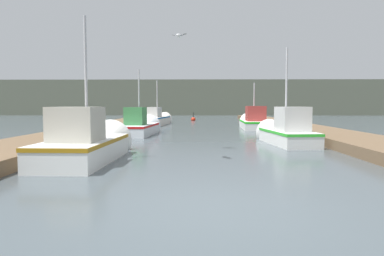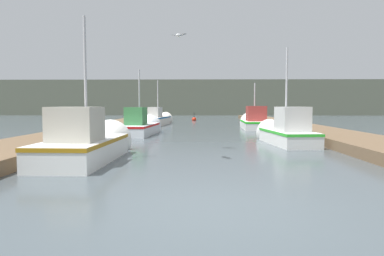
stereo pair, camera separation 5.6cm
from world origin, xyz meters
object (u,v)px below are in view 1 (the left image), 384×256
(channel_buoy, at_px, (193,119))
(fishing_boat_4, at_px, (158,119))
(fishing_boat_2, at_px, (140,127))
(fishing_boat_0, at_px, (89,143))
(mooring_piling_3, at_px, (151,116))
(mooring_piling_2, at_px, (257,116))
(mooring_piling_0, at_px, (152,117))
(fishing_boat_1, at_px, (285,132))
(mooring_piling_1, at_px, (262,120))
(seagull_1, at_px, (179,35))
(fishing_boat_3, at_px, (253,121))

(channel_buoy, bearing_deg, fishing_boat_4, -111.87)
(fishing_boat_2, bearing_deg, fishing_boat_0, -86.42)
(fishing_boat_0, relative_size, fishing_boat_2, 0.96)
(mooring_piling_3, relative_size, channel_buoy, 1.18)
(mooring_piling_2, bearing_deg, mooring_piling_0, 160.25)
(fishing_boat_4, distance_m, mooring_piling_3, 4.40)
(fishing_boat_1, distance_m, channel_buoy, 21.20)
(fishing_boat_2, bearing_deg, channel_buoy, 84.42)
(fishing_boat_0, relative_size, fishing_boat_4, 0.77)
(fishing_boat_0, xyz_separation_m, fishing_boat_4, (-0.07, 18.11, -0.03))
(mooring_piling_1, relative_size, seagull_1, 1.89)
(mooring_piling_0, distance_m, channel_buoy, 4.87)
(mooring_piling_1, bearing_deg, mooring_piling_2, 86.31)
(fishing_boat_1, bearing_deg, mooring_piling_0, 108.79)
(fishing_boat_2, xyz_separation_m, mooring_piling_2, (8.12, 10.08, 0.24))
(fishing_boat_1, relative_size, mooring_piling_2, 3.43)
(fishing_boat_0, xyz_separation_m, fishing_boat_2, (0.04, 8.75, -0.06))
(fishing_boat_2, relative_size, seagull_1, 8.95)
(fishing_boat_4, xyz_separation_m, mooring_piling_2, (8.23, 0.72, 0.20))
(fishing_boat_3, xyz_separation_m, mooring_piling_0, (-8.14, 8.53, 0.00))
(mooring_piling_2, distance_m, channel_buoy, 8.32)
(fishing_boat_0, relative_size, mooring_piling_0, 5.04)
(fishing_boat_0, bearing_deg, seagull_1, 38.83)
(fishing_boat_3, distance_m, seagull_1, 13.00)
(fishing_boat_1, bearing_deg, channel_buoy, 95.92)
(seagull_1, bearing_deg, mooring_piling_3, 122.40)
(mooring_piling_1, bearing_deg, fishing_boat_0, -117.11)
(mooring_piling_0, height_order, seagull_1, seagull_1)
(mooring_piling_0, relative_size, seagull_1, 1.71)
(fishing_boat_2, xyz_separation_m, fishing_boat_3, (7.00, 4.87, 0.05))
(fishing_boat_4, bearing_deg, fishing_boat_1, -57.81)
(channel_buoy, bearing_deg, mooring_piling_3, -145.26)
(mooring_piling_3, bearing_deg, seagull_1, -79.41)
(mooring_piling_3, xyz_separation_m, seagull_1, (3.81, -20.40, 3.41))
(fishing_boat_3, xyz_separation_m, mooring_piling_3, (-8.31, 8.71, 0.10))
(fishing_boat_4, relative_size, mooring_piling_2, 4.77)
(fishing_boat_0, xyz_separation_m, fishing_boat_1, (6.84, 4.32, 0.00))
(mooring_piling_1, relative_size, mooring_piling_3, 0.93)
(seagull_1, bearing_deg, mooring_piling_2, 93.42)
(fishing_boat_0, xyz_separation_m, mooring_piling_1, (7.94, 15.51, 0.05))
(mooring_piling_0, bearing_deg, channel_buoy, 37.69)
(fishing_boat_3, distance_m, mooring_piling_0, 11.79)
(fishing_boat_0, height_order, fishing_boat_2, fishing_boat_0)
(fishing_boat_0, distance_m, fishing_boat_1, 8.09)
(mooring_piling_3, height_order, seagull_1, seagull_1)
(fishing_boat_3, relative_size, mooring_piling_0, 5.50)
(mooring_piling_2, bearing_deg, fishing_boat_1, -95.19)
(fishing_boat_1, bearing_deg, fishing_boat_0, -152.93)
(fishing_boat_0, distance_m, fishing_boat_4, 18.11)
(fishing_boat_1, height_order, fishing_boat_3, fishing_boat_1)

